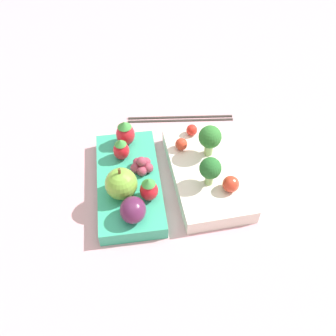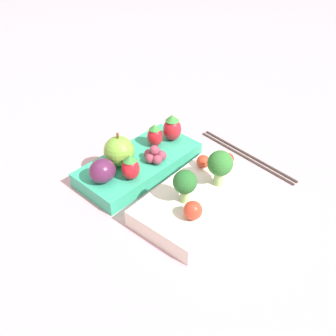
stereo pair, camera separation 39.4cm
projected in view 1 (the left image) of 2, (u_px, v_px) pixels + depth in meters
The scene contains 15 objects.
ground_plane at pixel (166, 183), 0.64m from camera, with size 4.00×4.00×0.00m, color #C6939E.
bento_box_savoury at pixel (206, 173), 0.64m from camera, with size 0.22×0.14×0.03m.
bento_box_fruit at pixel (129, 183), 0.63m from camera, with size 0.22×0.12×0.03m.
broccoli_floret_0 at pixel (210, 138), 0.62m from camera, with size 0.04×0.04×0.06m.
broccoli_floret_1 at pixel (210, 169), 0.58m from camera, with size 0.03×0.03×0.05m.
cherry_tomato_0 at pixel (192, 130), 0.68m from camera, with size 0.02×0.02×0.02m.
cherry_tomato_1 at pixel (231, 184), 0.59m from camera, with size 0.03×0.03×0.03m.
cherry_tomato_2 at pixel (181, 144), 0.65m from camera, with size 0.02×0.02×0.02m.
apple at pixel (121, 184), 0.58m from camera, with size 0.05×0.05×0.06m.
strawberry_0 at pixel (149, 189), 0.58m from camera, with size 0.03×0.03×0.04m.
strawberry_1 at pixel (121, 149), 0.63m from camera, with size 0.03×0.03×0.04m.
strawberry_2 at pixel (125, 133), 0.65m from camera, with size 0.03×0.03×0.05m.
plum at pixel (133, 210), 0.55m from camera, with size 0.04×0.04×0.04m.
grape_cluster at pixel (142, 166), 0.62m from camera, with size 0.04×0.04×0.03m.
chopsticks_pair at pixel (180, 118), 0.75m from camera, with size 0.02×0.21×0.01m.
Camera 1 is at (0.41, -0.02, 0.50)m, focal length 40.00 mm.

